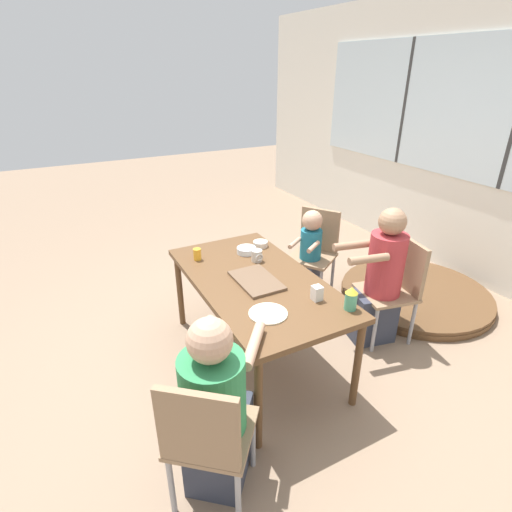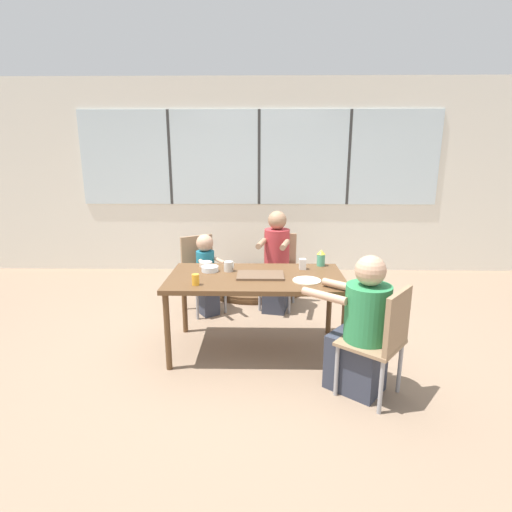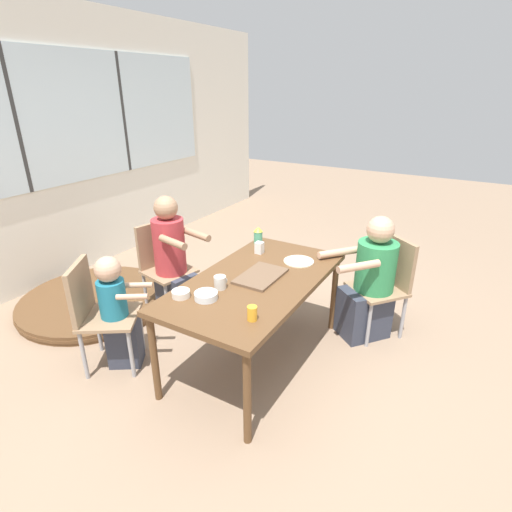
{
  "view_description": "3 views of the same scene",
  "coord_description": "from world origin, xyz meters",
  "px_view_note": "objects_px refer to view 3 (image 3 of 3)",
  "views": [
    {
      "loc": [
        2.2,
        -1.15,
        2.07
      ],
      "look_at": [
        0.0,
        0.0,
        0.89
      ],
      "focal_mm": 28.0,
      "sensor_mm": 36.0,
      "label": 1
    },
    {
      "loc": [
        0.06,
        -3.35,
        1.75
      ],
      "look_at": [
        0.0,
        0.0,
        0.89
      ],
      "focal_mm": 28.0,
      "sensor_mm": 36.0,
      "label": 2
    },
    {
      "loc": [
        -2.24,
        -1.31,
        2.0
      ],
      "look_at": [
        0.0,
        0.0,
        0.89
      ],
      "focal_mm": 28.0,
      "sensor_mm": 36.0,
      "label": 3
    }
  ],
  "objects_px": {
    "chair_for_man_blue_shirt": "(387,278)",
    "coffee_mug": "(220,282)",
    "juice_glass": "(252,313)",
    "bowl_white_shallow": "(206,296)",
    "person_toddler": "(118,314)",
    "sippy_cup": "(258,235)",
    "folded_table_stack": "(95,300)",
    "chair_for_toddler": "(95,307)",
    "bowl_cereal": "(181,294)",
    "person_man_blue_shirt": "(370,285)",
    "person_woman_green_shirt": "(173,263)",
    "milk_carton_small": "(259,248)",
    "chair_for_woman_green_shirt": "(162,260)"
  },
  "relations": [
    {
      "from": "milk_carton_small",
      "to": "person_man_blue_shirt",
      "type": "bearing_deg",
      "value": -67.45
    },
    {
      "from": "chair_for_woman_green_shirt",
      "to": "chair_for_man_blue_shirt",
      "type": "height_order",
      "value": "same"
    },
    {
      "from": "person_woman_green_shirt",
      "to": "person_man_blue_shirt",
      "type": "bearing_deg",
      "value": 121.31
    },
    {
      "from": "person_woman_green_shirt",
      "to": "bowl_white_shallow",
      "type": "bearing_deg",
      "value": 65.69
    },
    {
      "from": "person_man_blue_shirt",
      "to": "milk_carton_small",
      "type": "relative_size",
      "value": 10.87
    },
    {
      "from": "milk_carton_small",
      "to": "chair_for_toddler",
      "type": "bearing_deg",
      "value": 144.37
    },
    {
      "from": "person_toddler",
      "to": "juice_glass",
      "type": "height_order",
      "value": "person_toddler"
    },
    {
      "from": "juice_glass",
      "to": "bowl_white_shallow",
      "type": "distance_m",
      "value": 0.4
    },
    {
      "from": "chair_for_toddler",
      "to": "person_toddler",
      "type": "xyz_separation_m",
      "value": [
        0.09,
        -0.13,
        -0.07
      ]
    },
    {
      "from": "person_woman_green_shirt",
      "to": "juice_glass",
      "type": "distance_m",
      "value": 1.46
    },
    {
      "from": "chair_for_man_blue_shirt",
      "to": "bowl_cereal",
      "type": "distance_m",
      "value": 1.76
    },
    {
      "from": "folded_table_stack",
      "to": "person_woman_green_shirt",
      "type": "bearing_deg",
      "value": -70.81
    },
    {
      "from": "chair_for_woman_green_shirt",
      "to": "coffee_mug",
      "type": "relative_size",
      "value": 9.32
    },
    {
      "from": "bowl_white_shallow",
      "to": "folded_table_stack",
      "type": "bearing_deg",
      "value": 78.01
    },
    {
      "from": "bowl_cereal",
      "to": "coffee_mug",
      "type": "bearing_deg",
      "value": -33.76
    },
    {
      "from": "sippy_cup",
      "to": "juice_glass",
      "type": "distance_m",
      "value": 1.26
    },
    {
      "from": "bowl_cereal",
      "to": "chair_for_man_blue_shirt",
      "type": "bearing_deg",
      "value": -36.64
    },
    {
      "from": "coffee_mug",
      "to": "juice_glass",
      "type": "bearing_deg",
      "value": -120.9
    },
    {
      "from": "juice_glass",
      "to": "bowl_cereal",
      "type": "xyz_separation_m",
      "value": [
        0.01,
        0.55,
        -0.02
      ]
    },
    {
      "from": "person_toddler",
      "to": "sippy_cup",
      "type": "distance_m",
      "value": 1.33
    },
    {
      "from": "person_woman_green_shirt",
      "to": "bowl_cereal",
      "type": "bearing_deg",
      "value": 57.29
    },
    {
      "from": "juice_glass",
      "to": "coffee_mug",
      "type": "bearing_deg",
      "value": 59.1
    },
    {
      "from": "sippy_cup",
      "to": "bowl_white_shallow",
      "type": "relative_size",
      "value": 1.02
    },
    {
      "from": "chair_for_man_blue_shirt",
      "to": "coffee_mug",
      "type": "bearing_deg",
      "value": 91.97
    },
    {
      "from": "chair_for_man_blue_shirt",
      "to": "coffee_mug",
      "type": "distance_m",
      "value": 1.48
    },
    {
      "from": "person_man_blue_shirt",
      "to": "juice_glass",
      "type": "bearing_deg",
      "value": 112.56
    },
    {
      "from": "person_man_blue_shirt",
      "to": "bowl_cereal",
      "type": "relative_size",
      "value": 8.81
    },
    {
      "from": "person_toddler",
      "to": "bowl_white_shallow",
      "type": "relative_size",
      "value": 5.86
    },
    {
      "from": "coffee_mug",
      "to": "bowl_cereal",
      "type": "distance_m",
      "value": 0.28
    },
    {
      "from": "milk_carton_small",
      "to": "bowl_white_shallow",
      "type": "relative_size",
      "value": 0.64
    },
    {
      "from": "chair_for_woman_green_shirt",
      "to": "chair_for_toddler",
      "type": "bearing_deg",
      "value": 22.6
    },
    {
      "from": "chair_for_toddler",
      "to": "bowl_white_shallow",
      "type": "distance_m",
      "value": 0.91
    },
    {
      "from": "sippy_cup",
      "to": "juice_glass",
      "type": "xyz_separation_m",
      "value": [
        -1.1,
        -0.6,
        -0.03
      ]
    },
    {
      "from": "chair_for_toddler",
      "to": "person_toddler",
      "type": "bearing_deg",
      "value": 90.0
    },
    {
      "from": "chair_for_man_blue_shirt",
      "to": "folded_table_stack",
      "type": "distance_m",
      "value": 2.77
    },
    {
      "from": "person_toddler",
      "to": "juice_glass",
      "type": "distance_m",
      "value": 1.16
    },
    {
      "from": "person_woman_green_shirt",
      "to": "person_man_blue_shirt",
      "type": "distance_m",
      "value": 1.73
    },
    {
      "from": "chair_for_man_blue_shirt",
      "to": "sippy_cup",
      "type": "height_order",
      "value": "sippy_cup"
    },
    {
      "from": "chair_for_woman_green_shirt",
      "to": "chair_for_toddler",
      "type": "relative_size",
      "value": 1.0
    },
    {
      "from": "chair_for_man_blue_shirt",
      "to": "person_man_blue_shirt",
      "type": "relative_size",
      "value": 0.8
    },
    {
      "from": "chair_for_woman_green_shirt",
      "to": "person_man_blue_shirt",
      "type": "height_order",
      "value": "person_man_blue_shirt"
    },
    {
      "from": "folded_table_stack",
      "to": "chair_for_toddler",
      "type": "bearing_deg",
      "value": -125.39
    },
    {
      "from": "chair_for_man_blue_shirt",
      "to": "milk_carton_small",
      "type": "bearing_deg",
      "value": 65.96
    },
    {
      "from": "chair_for_man_blue_shirt",
      "to": "sippy_cup",
      "type": "distance_m",
      "value": 1.16
    },
    {
      "from": "chair_for_toddler",
      "to": "bowl_cereal",
      "type": "distance_m",
      "value": 0.75
    },
    {
      "from": "person_woman_green_shirt",
      "to": "juice_glass",
      "type": "height_order",
      "value": "person_woman_green_shirt"
    },
    {
      "from": "coffee_mug",
      "to": "sippy_cup",
      "type": "relative_size",
      "value": 0.58
    },
    {
      "from": "chair_for_toddler",
      "to": "sippy_cup",
      "type": "xyz_separation_m",
      "value": [
        1.26,
        -0.65,
        0.28
      ]
    },
    {
      "from": "chair_for_man_blue_shirt",
      "to": "chair_for_toddler",
      "type": "distance_m",
      "value": 2.33
    },
    {
      "from": "milk_carton_small",
      "to": "bowl_white_shallow",
      "type": "xyz_separation_m",
      "value": [
        -0.85,
        -0.08,
        -0.03
      ]
    }
  ]
}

